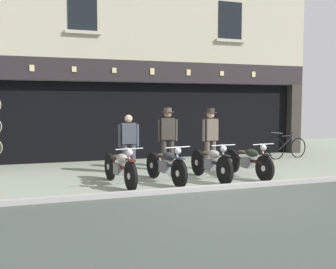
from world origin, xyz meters
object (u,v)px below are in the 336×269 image
at_px(motorcycle_center, 211,162).
at_px(leaning_bicycle, 288,147).
at_px(salesman_right, 210,135).
at_px(motorcycle_left, 120,167).
at_px(motorcycle_center_left, 166,165).
at_px(salesman_left, 129,141).
at_px(shopkeeper_center, 168,135).
at_px(motorcycle_center_right, 248,161).
at_px(advert_board_near, 209,107).

distance_m(motorcycle_center, leaning_bicycle, 4.93).
bearing_deg(salesman_right, motorcycle_left, 13.27).
distance_m(motorcycle_center_left, salesman_left, 1.65).
xyz_separation_m(shopkeeper_center, leaning_bicycle, (4.71, 1.04, -0.61)).
height_order(motorcycle_center_left, shopkeeper_center, shopkeeper_center).
xyz_separation_m(motorcycle_center_right, salesman_left, (-2.79, 1.45, 0.45)).
bearing_deg(salesman_right, motorcycle_center_left, 26.04).
bearing_deg(advert_board_near, motorcycle_left, -134.58).
xyz_separation_m(motorcycle_center_right, advert_board_near, (0.82, 4.21, 1.34)).
relative_size(motorcycle_center_right, salesman_left, 1.25).
relative_size(salesman_left, leaning_bicycle, 0.92).
xyz_separation_m(salesman_left, advert_board_near, (3.61, 2.76, 0.89)).
bearing_deg(salesman_left, leaning_bicycle, -166.03).
xyz_separation_m(salesman_right, advert_board_near, (1.23, 2.79, 0.78)).
height_order(motorcycle_center, salesman_right, salesman_right).
xyz_separation_m(motorcycle_left, salesman_left, (0.53, 1.44, 0.45)).
height_order(motorcycle_center_right, salesman_left, salesman_left).
height_order(motorcycle_center_left, motorcycle_center, motorcycle_center).
bearing_deg(leaning_bicycle, motorcycle_center_left, 106.95).
height_order(motorcycle_left, motorcycle_center, motorcycle_center).
bearing_deg(leaning_bicycle, motorcycle_left, 102.58).
xyz_separation_m(motorcycle_center, leaning_bicycle, (4.13, 2.69, -0.06)).
xyz_separation_m(salesman_right, leaning_bicycle, (3.48, 1.21, -0.60)).
height_order(salesman_right, advert_board_near, advert_board_near).
bearing_deg(motorcycle_left, salesman_left, -118.34).
bearing_deg(motorcycle_left, salesman_right, -162.24).
distance_m(motorcycle_left, advert_board_near, 6.05).
distance_m(shopkeeper_center, salesman_right, 1.24).
distance_m(salesman_right, leaning_bicycle, 3.73).
relative_size(motorcycle_left, motorcycle_center_left, 1.06).
distance_m(motorcycle_center_right, shopkeeper_center, 2.35).
bearing_deg(advert_board_near, motorcycle_center, -113.88).
bearing_deg(leaning_bicycle, salesman_left, 91.63).
bearing_deg(shopkeeper_center, motorcycle_left, 52.05).
height_order(motorcycle_center_left, advert_board_near, advert_board_near).
bearing_deg(salesman_left, shopkeeper_center, -170.74).
height_order(motorcycle_center, salesman_left, salesman_left).
distance_m(motorcycle_left, motorcycle_center, 2.25).
bearing_deg(advert_board_near, salesman_left, -142.63).
xyz_separation_m(motorcycle_left, motorcycle_center_left, (1.10, -0.04, -0.00)).
height_order(motorcycle_center, shopkeeper_center, shopkeeper_center).
xyz_separation_m(motorcycle_center, salesman_right, (0.66, 1.48, 0.55)).
xyz_separation_m(motorcycle_center, shopkeeper_center, (-0.57, 1.65, 0.55)).
height_order(motorcycle_left, salesman_right, salesman_right).
bearing_deg(motorcycle_center, motorcycle_center_left, -5.99).
xyz_separation_m(motorcycle_center_left, motorcycle_center_right, (2.22, 0.03, -0.00)).
bearing_deg(motorcycle_center_left, shopkeeper_center, -119.70).
distance_m(advert_board_near, leaning_bicycle, 3.07).
xyz_separation_m(salesman_left, salesman_right, (2.37, -0.03, 0.11)).
height_order(motorcycle_center, advert_board_near, advert_board_near).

